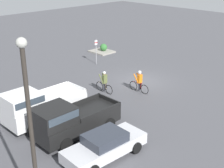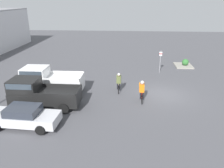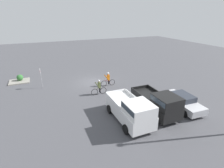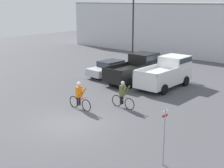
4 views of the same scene
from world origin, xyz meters
name	(u,v)px [view 1 (image 1 of 4)]	position (x,y,z in m)	size (l,w,h in m)	color
ground_plane	(141,81)	(0.00, 0.00, 0.00)	(80.00, 80.00, 0.00)	#4C4C51
sedan_0	(105,145)	(-5.76, 9.79, 0.70)	(2.07, 4.63, 1.38)	silver
pickup_truck_0	(70,119)	(-2.96, 9.82, 1.14)	(2.22, 5.20, 2.22)	black
pickup_truck_1	(39,105)	(-0.17, 10.06, 1.16)	(2.32, 5.20, 2.27)	white
cyclist_0	(104,82)	(0.45, 3.92, 0.85)	(1.78, 0.46, 1.74)	black
cyclist_1	(139,81)	(-1.40, 1.96, 0.90)	(1.87, 0.46, 1.77)	black
fire_lane_sign	(96,49)	(6.17, -0.45, 1.49)	(0.06, 0.30, 2.48)	#9E9EA3
lamppost	(30,124)	(-6.97, 14.48, 4.24)	(0.36, 0.36, 7.29)	#2D2823
curb_island	(102,51)	(8.89, -3.73, 0.07)	(2.46, 2.04, 0.15)	gray
shrub	(104,47)	(8.76, -3.90, 0.55)	(0.80, 0.80, 0.80)	#337033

